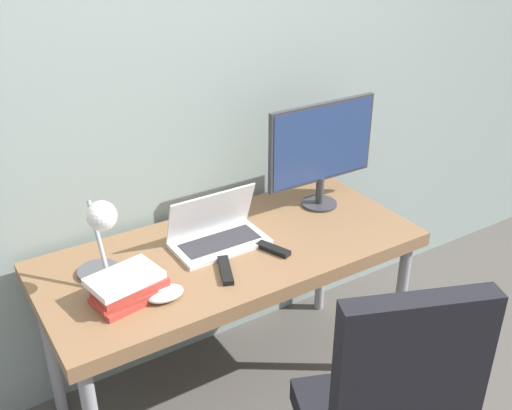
{
  "coord_description": "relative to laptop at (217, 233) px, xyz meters",
  "views": [
    {
      "loc": [
        -1.01,
        -1.44,
        2.01
      ],
      "look_at": [
        0.1,
        0.31,
        0.94
      ],
      "focal_mm": 42.0,
      "sensor_mm": 36.0,
      "label": 1
    }
  ],
  "objects": [
    {
      "name": "wall_back",
      "position": [
        0.03,
        0.35,
        0.49
      ],
      "size": [
        8.0,
        0.05,
        2.6
      ],
      "color": "gray",
      "rests_on": "ground_plane"
    },
    {
      "name": "desk",
      "position": [
        0.03,
        -0.06,
        -0.11
      ],
      "size": [
        1.53,
        0.69,
        0.76
      ],
      "color": "brown",
      "rests_on": "ground_plane"
    },
    {
      "name": "laptop",
      "position": [
        0.0,
        0.0,
        0.0
      ],
      "size": [
        0.37,
        0.21,
        0.22
      ],
      "color": "silver",
      "rests_on": "desk"
    },
    {
      "name": "monitor",
      "position": [
        0.56,
        0.05,
        0.23
      ],
      "size": [
        0.54,
        0.16,
        0.48
      ],
      "color": "#333338",
      "rests_on": "desk"
    },
    {
      "name": "desk_lamp",
      "position": [
        -0.48,
        -0.06,
        0.18
      ],
      "size": [
        0.16,
        0.26,
        0.36
      ],
      "color": "#4C4C51",
      "rests_on": "desk"
    },
    {
      "name": "book_stack",
      "position": [
        -0.45,
        -0.17,
        0.0
      ],
      "size": [
        0.27,
        0.21,
        0.09
      ],
      "color": "#B2382D",
      "rests_on": "desk"
    },
    {
      "name": "tv_remote",
      "position": [
        -0.08,
        -0.2,
        -0.04
      ],
      "size": [
        0.1,
        0.18,
        0.02
      ],
      "color": "black",
      "rests_on": "desk"
    },
    {
      "name": "media_remote",
      "position": [
        0.16,
        -0.17,
        -0.04
      ],
      "size": [
        0.09,
        0.15,
        0.02
      ],
      "color": "black",
      "rests_on": "desk"
    },
    {
      "name": "game_controller",
      "position": [
        -0.34,
        -0.23,
        -0.03
      ],
      "size": [
        0.13,
        0.09,
        0.04
      ],
      "color": "white",
      "rests_on": "desk"
    }
  ]
}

